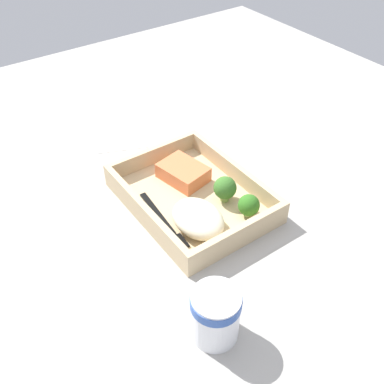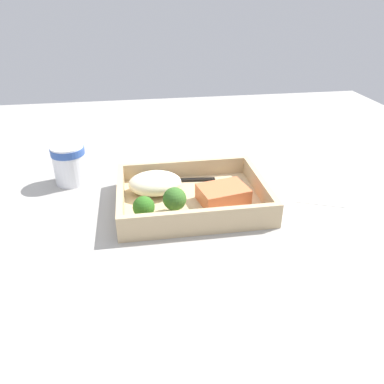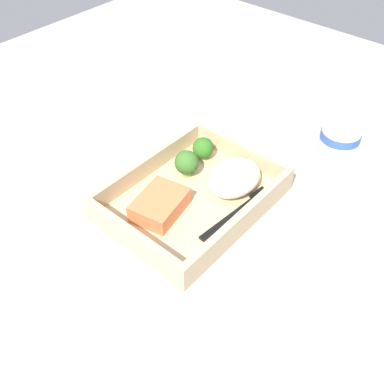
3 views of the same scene
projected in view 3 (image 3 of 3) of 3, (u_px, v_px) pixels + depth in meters
ground_plane at (192, 207)px, 78.12cm from camera, size 160.00×160.00×2.00cm
takeout_tray at (192, 201)px, 77.02cm from camera, size 28.78×21.91×1.20cm
tray_rim at (192, 191)px, 75.35cm from camera, size 28.78×21.91×3.63cm
salmon_fillet at (160, 205)px, 73.30cm from camera, size 10.25×8.43×3.11cm
mashed_potatoes at (234, 178)px, 77.20cm from camera, size 10.67×8.10×4.31cm
broccoli_floret_1 at (187, 163)px, 79.03cm from camera, size 4.32×4.32×5.13cm
broccoli_floret_2 at (203, 148)px, 82.97cm from camera, size 3.97×3.97×4.35cm
fork at (241, 210)px, 74.36cm from camera, size 15.88×3.04×0.44cm
paper_cup at (337, 146)px, 81.22cm from camera, size 7.07×7.07×8.60cm
receipt_slip at (66, 312)px, 61.83cm from camera, size 13.61×14.52×0.24cm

